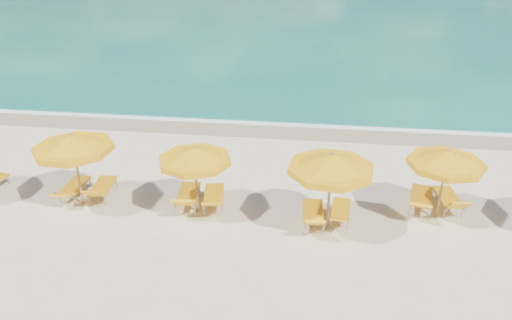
# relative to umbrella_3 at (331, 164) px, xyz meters

# --- Properties ---
(ground_plane) EXTENTS (120.00, 120.00, 0.00)m
(ground_plane) POSITION_rel_umbrella_3_xyz_m (-2.45, 0.56, -2.22)
(ground_plane) COLOR beige
(wet_sand_band) EXTENTS (120.00, 2.60, 0.01)m
(wet_sand_band) POSITION_rel_umbrella_3_xyz_m (-2.45, 7.96, -2.22)
(wet_sand_band) COLOR tan
(wet_sand_band) RESTS_ON ground
(foam_line) EXTENTS (120.00, 1.20, 0.03)m
(foam_line) POSITION_rel_umbrella_3_xyz_m (-2.45, 8.76, -2.22)
(foam_line) COLOR white
(foam_line) RESTS_ON ground
(whitecap_near) EXTENTS (14.00, 0.36, 0.05)m
(whitecap_near) POSITION_rel_umbrella_3_xyz_m (-8.45, 17.56, -2.22)
(whitecap_near) COLOR white
(whitecap_near) RESTS_ON ground
(whitecap_far) EXTENTS (18.00, 0.30, 0.05)m
(whitecap_far) POSITION_rel_umbrella_3_xyz_m (5.55, 24.56, -2.22)
(whitecap_far) COLOR white
(whitecap_far) RESTS_ON ground
(umbrella_1) EXTENTS (3.17, 3.17, 2.57)m
(umbrella_1) POSITION_rel_umbrella_3_xyz_m (-8.07, 0.46, -0.02)
(umbrella_1) COLOR #987B4C
(umbrella_1) RESTS_ON ground
(umbrella_2) EXTENTS (2.39, 2.39, 2.35)m
(umbrella_2) POSITION_rel_umbrella_3_xyz_m (-4.16, 0.48, -0.22)
(umbrella_2) COLOR #987B4C
(umbrella_2) RESTS_ON ground
(umbrella_3) EXTENTS (3.11, 3.11, 2.60)m
(umbrella_3) POSITION_rel_umbrella_3_xyz_m (0.00, 0.00, 0.00)
(umbrella_3) COLOR #987B4C
(umbrella_3) RESTS_ON ground
(umbrella_4) EXTENTS (2.66, 2.66, 2.38)m
(umbrella_4) POSITION_rel_umbrella_3_xyz_m (3.48, 1.15, -0.19)
(umbrella_4) COLOR #987B4C
(umbrella_4) RESTS_ON ground
(lounger_1_left) EXTENTS (0.63, 1.85, 0.66)m
(lounger_1_left) POSITION_rel_umbrella_3_xyz_m (-8.56, 0.95, -2.00)
(lounger_1_left) COLOR #A5A8AD
(lounger_1_left) RESTS_ON ground
(lounger_1_right) EXTENTS (0.82, 1.92, 0.85)m
(lounger_1_right) POSITION_rel_umbrella_3_xyz_m (-7.57, 0.97, -1.98)
(lounger_1_right) COLOR #A5A8AD
(lounger_1_right) RESTS_ON ground
(lounger_2_left) EXTENTS (0.87, 2.05, 0.92)m
(lounger_2_left) POSITION_rel_umbrella_3_xyz_m (-4.55, 0.78, -1.97)
(lounger_2_left) COLOR #A5A8AD
(lounger_2_left) RESTS_ON ground
(lounger_2_right) EXTENTS (0.91, 2.00, 0.83)m
(lounger_2_right) POSITION_rel_umbrella_3_xyz_m (-3.70, 0.86, -1.98)
(lounger_2_right) COLOR #A5A8AD
(lounger_2_right) RESTS_ON ground
(lounger_3_left) EXTENTS (0.74, 1.96, 0.87)m
(lounger_3_left) POSITION_rel_umbrella_3_xyz_m (-0.43, 0.20, -1.98)
(lounger_3_left) COLOR #A5A8AD
(lounger_3_left) RESTS_ON ground
(lounger_3_right) EXTENTS (0.73, 1.81, 0.66)m
(lounger_3_right) POSITION_rel_umbrella_3_xyz_m (0.41, 0.58, -2.01)
(lounger_3_right) COLOR #A5A8AD
(lounger_3_right) RESTS_ON ground
(lounger_4_left) EXTENTS (1.06, 2.13, 0.86)m
(lounger_4_left) POSITION_rel_umbrella_3_xyz_m (3.03, 1.58, -1.97)
(lounger_4_left) COLOR #A5A8AD
(lounger_4_left) RESTS_ON ground
(lounger_4_right) EXTENTS (0.83, 1.91, 0.89)m
(lounger_4_right) POSITION_rel_umbrella_3_xyz_m (3.90, 1.68, -1.98)
(lounger_4_right) COLOR #A5A8AD
(lounger_4_right) RESTS_ON ground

